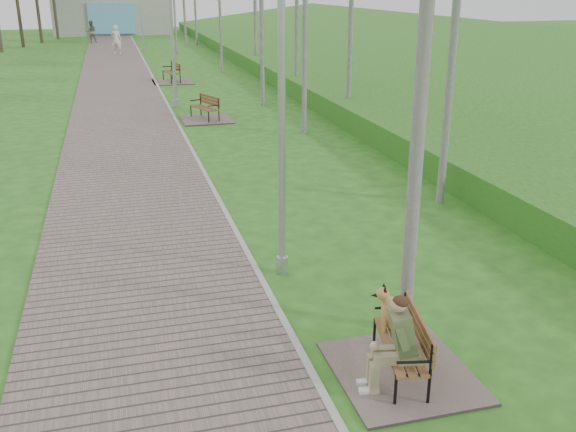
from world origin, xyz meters
name	(u,v)px	position (x,y,z in m)	size (l,w,h in m)	color
ground	(226,214)	(0.00, 0.00, 0.00)	(120.00, 120.00, 0.00)	#285A1C
walkway	(116,76)	(-1.75, 21.50, 0.02)	(3.50, 67.00, 0.04)	#665953
kerb	(152,75)	(0.00, 21.50, 0.03)	(0.10, 67.00, 0.05)	#999993
embankment	(383,71)	(12.00, 20.00, 0.00)	(14.00, 70.00, 1.60)	#48962C
building_north	(111,11)	(-1.50, 50.97, 1.99)	(10.00, 5.20, 4.00)	#9E9E99
bench_main	(398,349)	(0.97, -6.20, 0.38)	(1.59, 1.77, 1.39)	#665953
bench_second	(205,115)	(0.98, 9.58, 0.19)	(1.66, 1.85, 1.02)	#665953
bench_third	(172,78)	(0.76, 18.84, 0.21)	(1.85, 2.05, 1.13)	#665953
lamp_post_near	(282,133)	(0.40, -3.02, 2.30)	(0.19, 0.19, 4.92)	#A4A7AC
lamp_post_second	(172,37)	(0.27, 12.17, 2.56)	(0.21, 0.21, 5.47)	#A4A7AC
lamp_post_third	(142,18)	(0.34, 34.04, 2.21)	(0.18, 0.18, 4.73)	#A4A7AC
pedestrian_near	(116,40)	(-1.45, 32.68, 0.93)	(0.68, 0.44, 1.85)	silver
pedestrian_far	(91,32)	(-3.20, 41.95, 0.84)	(0.81, 0.63, 1.67)	gray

